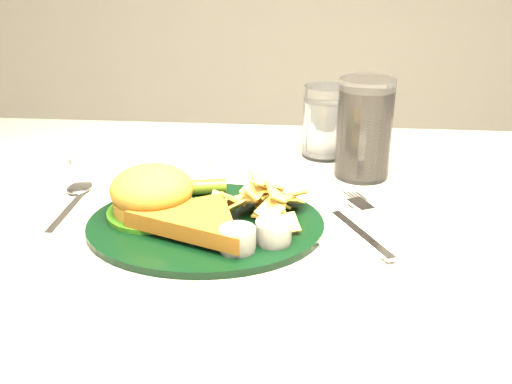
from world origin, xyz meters
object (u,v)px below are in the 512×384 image
water_glass (325,122)px  fork_napkin (361,230)px  cola_glass (364,129)px  dinner_plate (205,204)px

water_glass → fork_napkin: (0.04, -0.29, -0.05)m
cola_glass → fork_napkin: cola_glass is taller
water_glass → fork_napkin: size_ratio=0.69×
dinner_plate → fork_napkin: 0.20m
dinner_plate → water_glass: (0.16, 0.29, 0.03)m
water_glass → fork_napkin: bearing=-82.1°
water_glass → cola_glass: size_ratio=0.79×
dinner_plate → fork_napkin: (0.20, -0.00, -0.03)m
fork_napkin → cola_glass: bearing=58.7°
dinner_plate → cola_glass: cola_glass is taller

